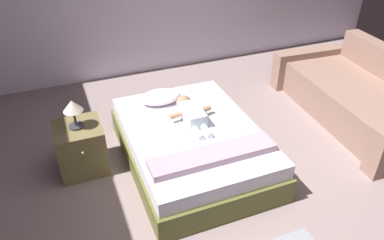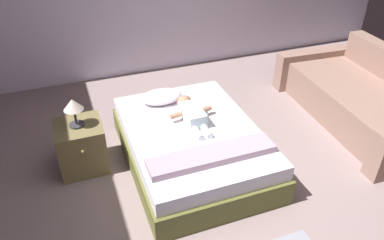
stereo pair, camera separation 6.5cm
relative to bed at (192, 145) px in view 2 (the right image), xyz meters
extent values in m
plane|color=gray|center=(0.25, -0.63, -0.21)|extent=(8.00, 8.00, 0.00)
cube|color=brown|center=(0.00, 0.00, -0.08)|extent=(1.32, 1.83, 0.27)
cube|color=white|center=(0.00, 0.00, 0.14)|extent=(1.26, 1.76, 0.16)
ellipsoid|color=white|center=(-0.14, 0.62, 0.28)|extent=(0.47, 0.31, 0.13)
cube|color=white|center=(0.05, 0.12, 0.29)|extent=(0.19, 0.36, 0.15)
sphere|color=#AB7B5C|center=(0.05, 0.37, 0.30)|extent=(0.17, 0.17, 0.17)
cylinder|color=#AB7B5C|center=(-0.10, 0.18, 0.29)|extent=(0.15, 0.08, 0.06)
cylinder|color=#AB7B5C|center=(0.21, 0.18, 0.29)|extent=(0.15, 0.09, 0.06)
cylinder|color=white|center=(0.01, -0.14, 0.25)|extent=(0.06, 0.19, 0.06)
cylinder|color=white|center=(0.10, -0.14, 0.25)|extent=(0.06, 0.19, 0.06)
cube|color=#3396E0|center=(0.26, 0.28, 0.22)|extent=(0.04, 0.13, 0.01)
cube|color=white|center=(0.27, 0.34, 0.24)|extent=(0.02, 0.03, 0.01)
cube|color=#906E5F|center=(2.16, 0.07, 0.01)|extent=(0.97, 1.80, 0.43)
cube|color=#906E5F|center=(2.22, 1.05, 0.05)|extent=(1.07, 0.26, 0.53)
cube|color=olive|center=(-1.08, 0.32, 0.05)|extent=(0.46, 0.46, 0.51)
sphere|color=tan|center=(-1.08, 0.07, 0.16)|extent=(0.03, 0.03, 0.03)
cylinder|color=#333338|center=(-1.08, 0.32, 0.31)|extent=(0.15, 0.15, 0.02)
cylinder|color=#333338|center=(-1.08, 0.32, 0.41)|extent=(0.02, 0.02, 0.17)
cone|color=beige|center=(-1.08, 0.32, 0.54)|extent=(0.19, 0.19, 0.11)
cube|color=#AD909F|center=(0.00, -0.51, 0.25)|extent=(1.18, 0.26, 0.07)
camera|label=1|loc=(-1.14, -2.86, 2.35)|focal=34.63mm
camera|label=2|loc=(-1.08, -2.88, 2.35)|focal=34.63mm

